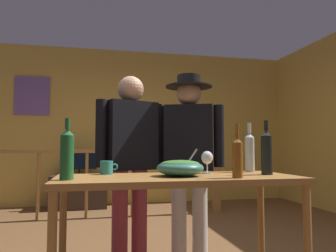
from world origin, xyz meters
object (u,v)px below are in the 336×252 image
Objects in this scene: tv_console at (79,192)px; wine_bottle_clear at (250,152)px; salad_bowl at (180,167)px; serving_table at (178,188)px; person_standing_left at (130,153)px; wine_bottle_dark at (267,152)px; framed_picture at (32,96)px; stair_railing at (125,171)px; wine_bottle_green at (67,154)px; wine_bottle_amber at (237,156)px; mug_teal at (107,168)px; wine_glass at (207,158)px; person_standing_right at (189,150)px; flat_screen_tv at (79,160)px.

wine_bottle_clear reaches higher than tv_console.
serving_table is at bearing 118.81° from salad_bowl.
person_standing_left reaches higher than serving_table.
wine_bottle_dark reaches higher than serving_table.
wine_bottle_clear is at bearing 135.34° from person_standing_left.
wine_bottle_clear is 0.27m from wine_bottle_dark.
framed_picture reaches higher than stair_railing.
person_standing_left is at bearing -66.60° from framed_picture.
tv_console is 3.61m from salad_bowl.
wine_bottle_green is at bearing -88.39° from tv_console.
wine_bottle_green is (-1.03, 0.10, 0.02)m from wine_bottle_amber.
mug_teal is at bearing 179.98° from wine_bottle_clear.
framed_picture reaches higher than person_standing_left.
wine_glass is at bearing -72.14° from tv_console.
serving_table is 0.14m from salad_bowl.
stair_railing is at bearing 98.80° from wine_bottle_amber.
wine_bottle_green is 0.87m from person_standing_left.
person_standing_right reaches higher than wine_bottle_amber.
stair_railing is 2.55m from wine_glass.
wine_bottle_amber reaches higher than mug_teal.
serving_table is 4.40× the size of wine_bottle_green.
stair_railing is 2.46m from mug_teal.
person_standing_right is (0.25, 0.64, 0.11)m from salad_bowl.
person_standing_left is at bearing 62.06° from mug_teal.
person_standing_right reaches higher than flat_screen_tv.
salad_bowl is at bearing -87.20° from stair_railing.
person_standing_right is (0.38, -2.05, 0.31)m from stair_railing.
stair_railing is at bearing -35.85° from framed_picture.
wine_glass is 0.73m from mug_teal.
serving_table is 0.72m from person_standing_right.
wine_bottle_green reaches higher than salad_bowl.
framed_picture is at bearing -87.99° from person_standing_left.
mug_teal reaches higher than tv_console.
wine_bottle_clear is (1.44, -3.22, 0.69)m from tv_console.
serving_table is at bearing -66.77° from framed_picture.
person_standing_right is (-0.07, 0.84, 0.04)m from wine_bottle_amber.
framed_picture is 4.48m from wine_bottle_dark.
framed_picture is 1.17× the size of flat_screen_tv.
person_standing_right is at bearing -59.19° from framed_picture.
person_standing_left reaches higher than wine_glass.
flat_screen_tv is at bearing -47.94° from person_standing_right.
stair_railing is at bearing 105.56° from wine_bottle_dark.
salad_bowl is 0.82× the size of wine_bottle_clear.
wine_bottle_green is at bearing -176.04° from wine_bottle_dark.
wine_bottle_green is at bearing 59.31° from person_standing_right.
person_standing_left is at bearing 112.55° from salad_bowl.
flat_screen_tv is (0.00, -0.03, 0.52)m from tv_console.
wine_bottle_green is 0.45m from mug_teal.
wine_bottle_clear is (0.63, 0.26, 0.10)m from salad_bowl.
framed_picture reaches higher than flat_screen_tv.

